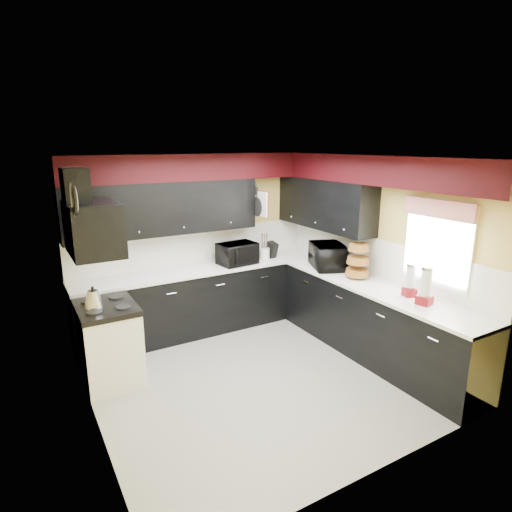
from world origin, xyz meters
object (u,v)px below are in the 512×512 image
(toaster_oven, at_px, (238,254))
(utensil_crock, at_px, (264,254))
(kettle, at_px, (93,299))
(microwave, at_px, (328,256))
(knife_block, at_px, (272,250))

(toaster_oven, xyz_separation_m, utensil_crock, (0.47, 0.03, -0.07))
(toaster_oven, bearing_deg, utensil_crock, -1.80)
(utensil_crock, distance_m, kettle, 2.67)
(microwave, distance_m, knife_block, 0.94)
(toaster_oven, distance_m, kettle, 2.21)
(knife_block, relative_size, kettle, 1.20)
(utensil_crock, bearing_deg, microwave, -57.81)
(toaster_oven, height_order, kettle, toaster_oven)
(microwave, height_order, utensil_crock, microwave)
(utensil_crock, bearing_deg, kettle, -165.09)
(utensil_crock, relative_size, kettle, 0.83)
(toaster_oven, relative_size, knife_block, 2.18)
(toaster_oven, bearing_deg, microwave, -44.56)
(microwave, relative_size, knife_block, 2.51)
(toaster_oven, distance_m, utensil_crock, 0.48)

